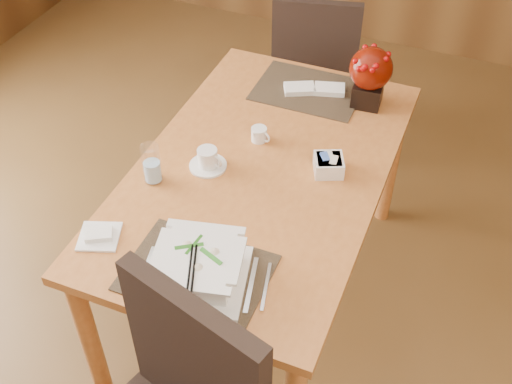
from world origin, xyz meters
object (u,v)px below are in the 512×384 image
at_px(water_glass, 152,164).
at_px(sugar_caddy, 329,165).
at_px(soup_setting, 199,268).
at_px(dining_table, 261,187).
at_px(bread_plate, 99,237).
at_px(berry_decor, 370,74).
at_px(far_chair, 315,66).
at_px(coffee_cup, 208,160).
at_px(creamer_jug, 259,134).

distance_m(water_glass, sugar_caddy, 0.65).
bearing_deg(soup_setting, sugar_caddy, 58.12).
relative_size(dining_table, bread_plate, 11.27).
xyz_separation_m(berry_decor, far_chair, (-0.39, 0.53, -0.36)).
relative_size(soup_setting, coffee_cup, 2.48).
relative_size(creamer_jug, bread_plate, 0.60).
bearing_deg(soup_setting, berry_decor, 64.86).
xyz_separation_m(coffee_cup, berry_decor, (0.45, 0.62, 0.11)).
bearing_deg(creamer_jug, bread_plate, -93.82).
height_order(soup_setting, coffee_cup, soup_setting).
height_order(soup_setting, sugar_caddy, soup_setting).
distance_m(creamer_jug, sugar_caddy, 0.32).
distance_m(soup_setting, bread_plate, 0.40).
bearing_deg(bread_plate, berry_decor, 59.91).
relative_size(dining_table, coffee_cup, 10.57).
xyz_separation_m(sugar_caddy, bread_plate, (-0.61, -0.61, -0.03)).
height_order(water_glass, creamer_jug, water_glass).
xyz_separation_m(water_glass, sugar_caddy, (0.58, 0.29, -0.05)).
xyz_separation_m(coffee_cup, bread_plate, (-0.18, -0.47, -0.03)).
bearing_deg(soup_setting, creamer_jug, 83.94).
bearing_deg(water_glass, dining_table, 32.06).
distance_m(water_glass, bread_plate, 0.33).
relative_size(water_glass, berry_decor, 0.60).
bearing_deg(dining_table, far_chair, 96.80).
distance_m(sugar_caddy, berry_decor, 0.49).
distance_m(soup_setting, coffee_cup, 0.54).
height_order(coffee_cup, sugar_caddy, coffee_cup).
bearing_deg(creamer_jug, berry_decor, 70.28).
distance_m(water_glass, berry_decor, 0.97).
bearing_deg(berry_decor, dining_table, -115.14).
xyz_separation_m(soup_setting, bread_plate, (-0.39, 0.04, -0.05)).
height_order(water_glass, far_chair, far_chair).
height_order(water_glass, sugar_caddy, water_glass).
bearing_deg(far_chair, soup_setting, 82.28).
xyz_separation_m(coffee_cup, creamer_jug, (0.12, 0.22, -0.01)).
relative_size(coffee_cup, creamer_jug, 1.78).
height_order(creamer_jug, berry_decor, berry_decor).
relative_size(sugar_caddy, berry_decor, 0.40).
relative_size(dining_table, soup_setting, 4.25).
height_order(berry_decor, bread_plate, berry_decor).
height_order(sugar_caddy, bread_plate, sugar_caddy).
height_order(sugar_caddy, berry_decor, berry_decor).
distance_m(coffee_cup, far_chair, 1.18).
xyz_separation_m(soup_setting, water_glass, (-0.36, 0.36, 0.02)).
height_order(creamer_jug, sugar_caddy, sugar_caddy).
bearing_deg(berry_decor, coffee_cup, -125.79).
bearing_deg(sugar_caddy, dining_table, -162.93).
height_order(sugar_caddy, far_chair, far_chair).
height_order(soup_setting, bread_plate, soup_setting).
distance_m(soup_setting, creamer_jug, 0.73).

